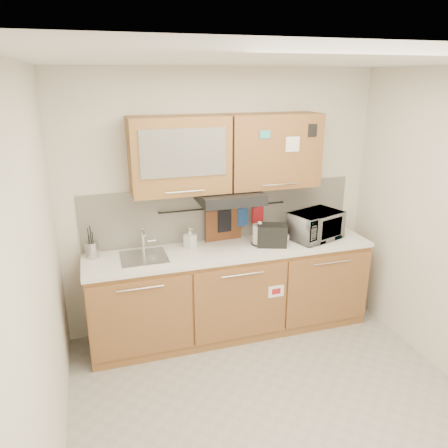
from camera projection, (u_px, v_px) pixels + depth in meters
floor at (278, 408)px, 3.48m from camera, size 3.20×3.20×0.00m
ceiling at (295, 60)px, 2.65m from camera, size 3.20×3.20×0.00m
wall_back at (222, 202)px, 4.42m from camera, size 3.20×0.00×3.20m
wall_left at (41, 289)px, 2.61m from camera, size 0.00×3.00×3.00m
base_cabinet at (231, 295)px, 4.43m from camera, size 2.80×0.64×0.88m
countertop at (231, 250)px, 4.27m from camera, size 2.82×0.62×0.04m
backsplash at (222, 212)px, 4.44m from camera, size 2.80×0.02×0.56m
upper_cabinets at (227, 153)px, 4.09m from camera, size 1.82×0.37×0.70m
range_hood at (230, 197)px, 4.15m from camera, size 0.60×0.46×0.10m
sink at (144, 257)px, 4.03m from camera, size 0.42×0.40×0.26m
utensil_rail at (224, 207)px, 4.39m from camera, size 1.30×0.02×0.02m
utensil_crock at (92, 249)px, 4.02m from camera, size 0.15×0.15×0.30m
kettle at (259, 235)px, 4.33m from camera, size 0.18×0.17×0.24m
toaster at (272, 235)px, 4.29m from camera, size 0.33×0.26×0.22m
microwave at (316, 226)px, 4.46m from camera, size 0.60×0.50×0.28m
soap_bottle at (190, 238)px, 4.23m from camera, size 0.13×0.13×0.21m
cutting_board at (223, 232)px, 4.45m from camera, size 0.38×0.05×0.47m
oven_mitt at (243, 217)px, 4.47m from camera, size 0.11×0.07×0.19m
dark_pouch at (224, 221)px, 4.42m from camera, size 0.15×0.06×0.23m
pot_holder at (258, 214)px, 4.51m from camera, size 0.14×0.06×0.17m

